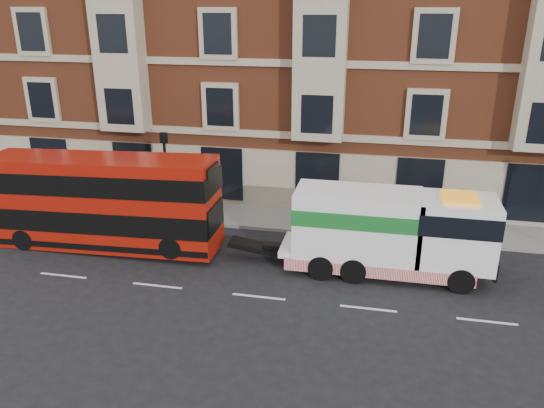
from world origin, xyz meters
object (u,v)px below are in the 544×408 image
(tow_truck, at_px, (386,232))
(double_decker_bus, at_px, (103,201))
(box_van, at_px, (12,207))
(pedestrian, at_px, (10,189))

(tow_truck, bearing_deg, double_decker_bus, 180.00)
(tow_truck, xyz_separation_m, box_van, (-17.24, 0.76, -0.60))
(double_decker_bus, relative_size, pedestrian, 5.80)
(double_decker_bus, relative_size, tow_truck, 1.25)
(pedestrian, bearing_deg, box_van, -39.91)
(box_van, xyz_separation_m, pedestrian, (-2.12, 2.69, -0.17))
(double_decker_bus, xyz_separation_m, box_van, (-5.18, 0.76, -0.98))
(double_decker_bus, height_order, pedestrian, double_decker_bus)
(double_decker_bus, bearing_deg, pedestrian, 154.78)
(tow_truck, relative_size, box_van, 1.68)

